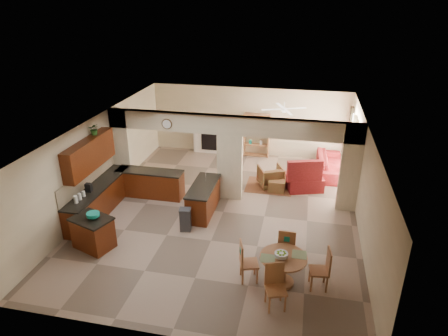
% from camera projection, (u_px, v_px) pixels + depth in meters
% --- Properties ---
extents(floor, '(10.00, 10.00, 0.00)m').
position_uv_depth(floor, '(223.00, 212.00, 12.37)').
color(floor, gray).
rests_on(floor, ground).
extents(ceiling, '(10.00, 10.00, 0.00)m').
position_uv_depth(ceiling, '(223.00, 126.00, 11.24)').
color(ceiling, white).
rests_on(ceiling, wall_back).
extents(wall_back, '(8.00, 0.00, 8.00)m').
position_uv_depth(wall_back, '(249.00, 122.00, 16.28)').
color(wall_back, beige).
rests_on(wall_back, floor).
extents(wall_front, '(8.00, 0.00, 8.00)m').
position_uv_depth(wall_front, '(166.00, 280.00, 7.34)').
color(wall_front, beige).
rests_on(wall_front, floor).
extents(wall_left, '(0.00, 10.00, 10.00)m').
position_uv_depth(wall_left, '(99.00, 160.00, 12.57)').
color(wall_left, beige).
rests_on(wall_left, floor).
extents(wall_right, '(0.00, 10.00, 10.00)m').
position_uv_depth(wall_right, '(364.00, 183.00, 11.04)').
color(wall_right, beige).
rests_on(wall_right, floor).
extents(partition_left_pier, '(0.60, 0.25, 2.80)m').
position_uv_depth(partition_left_pier, '(122.00, 149.00, 13.41)').
color(partition_left_pier, beige).
rests_on(partition_left_pier, floor).
extents(partition_center_pier, '(0.80, 0.25, 2.20)m').
position_uv_depth(partition_center_pier, '(230.00, 167.00, 12.82)').
color(partition_center_pier, beige).
rests_on(partition_center_pier, floor).
extents(partition_right_pier, '(0.60, 0.25, 2.80)m').
position_uv_depth(partition_right_pier, '(350.00, 168.00, 11.99)').
color(partition_right_pier, beige).
rests_on(partition_right_pier, floor).
extents(partition_header, '(8.00, 0.25, 0.60)m').
position_uv_depth(partition_header, '(230.00, 125.00, 12.26)').
color(partition_header, beige).
rests_on(partition_header, partition_center_pier).
extents(kitchen_counter, '(2.52, 3.29, 1.48)m').
position_uv_depth(kitchen_counter, '(121.00, 192.00, 12.59)').
color(kitchen_counter, '#3D1607').
rests_on(kitchen_counter, floor).
extents(upper_cabinets, '(0.35, 2.40, 0.90)m').
position_uv_depth(upper_cabinets, '(89.00, 154.00, 11.61)').
color(upper_cabinets, '#3D1607').
rests_on(upper_cabinets, wall_left).
extents(peninsula, '(0.70, 1.85, 0.91)m').
position_uv_depth(peninsula, '(203.00, 199.00, 12.20)').
color(peninsula, '#3D1607').
rests_on(peninsula, floor).
extents(wall_clock, '(0.34, 0.03, 0.34)m').
position_uv_depth(wall_clock, '(167.00, 124.00, 12.53)').
color(wall_clock, '#51381B').
rests_on(wall_clock, partition_header).
extents(rug, '(1.60, 1.30, 0.01)m').
position_uv_depth(rug, '(269.00, 186.00, 14.02)').
color(rug, brown).
rests_on(rug, floor).
extents(fireplace, '(1.60, 0.35, 1.20)m').
position_uv_depth(fireplace, '(210.00, 138.00, 16.75)').
color(fireplace, white).
rests_on(fireplace, floor).
extents(shelving_unit, '(1.00, 0.32, 1.80)m').
position_uv_depth(shelving_unit, '(257.00, 135.00, 16.25)').
color(shelving_unit, '#935E32').
rests_on(shelving_unit, floor).
extents(window_a, '(0.02, 0.90, 1.90)m').
position_uv_depth(window_a, '(355.00, 159.00, 13.19)').
color(window_a, white).
rests_on(window_a, wall_right).
extents(window_b, '(0.02, 0.90, 1.90)m').
position_uv_depth(window_b, '(351.00, 141.00, 14.71)').
color(window_b, white).
rests_on(window_b, wall_right).
extents(glazed_door, '(0.02, 0.70, 2.10)m').
position_uv_depth(glazed_door, '(352.00, 154.00, 14.01)').
color(glazed_door, white).
rests_on(glazed_door, wall_right).
extents(drape_a_left, '(0.10, 0.28, 2.30)m').
position_uv_depth(drape_a_left, '(355.00, 166.00, 12.66)').
color(drape_a_left, '#381A16').
rests_on(drape_a_left, wall_right).
extents(drape_a_right, '(0.10, 0.28, 2.30)m').
position_uv_depth(drape_a_right, '(352.00, 152.00, 13.73)').
color(drape_a_right, '#381A16').
rests_on(drape_a_right, wall_right).
extents(drape_b_left, '(0.10, 0.28, 2.30)m').
position_uv_depth(drape_b_left, '(351.00, 147.00, 14.18)').
color(drape_b_left, '#381A16').
rests_on(drape_b_left, wall_right).
extents(drape_b_right, '(0.10, 0.28, 2.30)m').
position_uv_depth(drape_b_right, '(349.00, 136.00, 15.25)').
color(drape_b_right, '#381A16').
rests_on(drape_b_right, wall_right).
extents(ceiling_fan, '(1.00, 1.00, 0.10)m').
position_uv_depth(ceiling_fan, '(284.00, 109.00, 13.74)').
color(ceiling_fan, white).
rests_on(ceiling_fan, ceiling).
extents(kitchen_island, '(1.20, 1.03, 0.88)m').
position_uv_depth(kitchen_island, '(93.00, 233.00, 10.50)').
color(kitchen_island, '#3D1607').
rests_on(kitchen_island, floor).
extents(teal_bowl, '(0.34, 0.34, 0.16)m').
position_uv_depth(teal_bowl, '(93.00, 216.00, 10.29)').
color(teal_bowl, '#148976').
rests_on(teal_bowl, kitchen_island).
extents(trash_can, '(0.34, 0.30, 0.64)m').
position_uv_depth(trash_can, '(185.00, 220.00, 11.30)').
color(trash_can, '#2E2E30').
rests_on(trash_can, floor).
extents(dining_table, '(1.09, 1.09, 0.74)m').
position_uv_depth(dining_table, '(283.00, 265.00, 9.16)').
color(dining_table, '#935E32').
rests_on(dining_table, floor).
extents(fruit_bowl, '(0.31, 0.31, 0.16)m').
position_uv_depth(fruit_bowl, '(281.00, 255.00, 8.97)').
color(fruit_bowl, '#67A824').
rests_on(fruit_bowl, dining_table).
extents(sofa, '(2.40, 1.02, 0.69)m').
position_uv_depth(sofa, '(330.00, 165.00, 14.89)').
color(sofa, maroon).
rests_on(sofa, floor).
extents(chaise, '(1.42, 1.28, 0.47)m').
position_uv_depth(chaise, '(304.00, 182.00, 13.79)').
color(chaise, maroon).
rests_on(chaise, floor).
extents(armchair, '(1.04, 1.05, 0.73)m').
position_uv_depth(armchair, '(271.00, 176.00, 13.90)').
color(armchair, maroon).
rests_on(armchair, floor).
extents(ottoman, '(0.56, 0.56, 0.40)m').
position_uv_depth(ottoman, '(277.00, 185.00, 13.64)').
color(ottoman, maroon).
rests_on(ottoman, floor).
extents(plant, '(0.38, 0.35, 0.36)m').
position_uv_depth(plant, '(94.00, 129.00, 11.76)').
color(plant, '#1E4712').
rests_on(plant, upper_cabinets).
extents(chair_north, '(0.43, 0.44, 1.02)m').
position_uv_depth(chair_north, '(287.00, 245.00, 9.78)').
color(chair_north, '#935E32').
rests_on(chair_north, floor).
extents(chair_east, '(0.47, 0.47, 1.02)m').
position_uv_depth(chair_east, '(323.00, 267.00, 9.00)').
color(chair_east, '#935E32').
rests_on(chair_east, floor).
extents(chair_south, '(0.54, 0.54, 1.02)m').
position_uv_depth(chair_south, '(275.00, 284.00, 8.50)').
color(chair_south, '#935E32').
rests_on(chair_south, floor).
extents(chair_west, '(0.53, 0.53, 1.02)m').
position_uv_depth(chair_west, '(246.00, 260.00, 9.25)').
color(chair_west, '#935E32').
rests_on(chair_west, floor).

